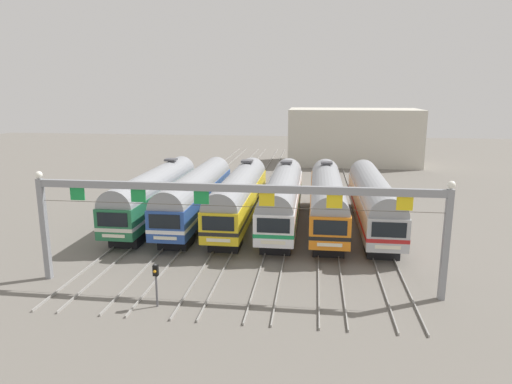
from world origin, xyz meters
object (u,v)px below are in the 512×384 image
at_px(commuter_train_green, 155,192).
at_px(yard_signal_mast, 156,277).
at_px(commuter_train_white, 283,196).
at_px(commuter_train_blue, 196,194).
at_px(commuter_train_stainless, 373,199).
at_px(catenary_gantry, 234,203).
at_px(commuter_train_orange, 327,197).
at_px(commuter_train_yellow, 239,195).

distance_m(commuter_train_green, yard_signal_mast, 17.48).
bearing_deg(commuter_train_white, commuter_train_blue, -179.97).
height_order(commuter_train_green, commuter_train_white, same).
height_order(commuter_train_blue, commuter_train_stainless, same).
relative_size(commuter_train_stainless, catenary_gantry, 0.73).
relative_size(commuter_train_white, yard_signal_mast, 7.25).
bearing_deg(commuter_train_blue, commuter_train_orange, 0.02).
bearing_deg(commuter_train_orange, commuter_train_yellow, 180.00).
bearing_deg(yard_signal_mast, commuter_train_orange, 59.53).
distance_m(commuter_train_white, commuter_train_orange, 3.87).
height_order(commuter_train_yellow, commuter_train_stainless, commuter_train_yellow).
distance_m(commuter_train_green, catenary_gantry, 16.82).
height_order(commuter_train_stainless, yard_signal_mast, commuter_train_stainless).
relative_size(commuter_train_orange, yard_signal_mast, 7.25).
bearing_deg(catenary_gantry, commuter_train_orange, 66.72).
relative_size(commuter_train_white, commuter_train_orange, 1.00).
bearing_deg(catenary_gantry, commuter_train_blue, 113.29).
distance_m(commuter_train_stainless, yard_signal_mast, 21.34).
bearing_deg(commuter_train_green, yard_signal_mast, -70.56).
height_order(commuter_train_blue, commuter_train_white, commuter_train_white).
relative_size(commuter_train_yellow, catenary_gantry, 0.73).
bearing_deg(commuter_train_orange, commuter_train_white, 180.00).
bearing_deg(commuter_train_green, commuter_train_white, 0.00).
bearing_deg(catenary_gantry, commuter_train_stainless, 54.34).
distance_m(commuter_train_yellow, commuter_train_white, 3.87).
relative_size(commuter_train_yellow, commuter_train_stainless, 1.00).
distance_m(catenary_gantry, yard_signal_mast, 6.04).
bearing_deg(commuter_train_orange, commuter_train_green, 180.00).
xyz_separation_m(commuter_train_yellow, catenary_gantry, (1.94, -13.50, 2.64)).
height_order(commuter_train_yellow, commuter_train_orange, same).
bearing_deg(commuter_train_yellow, commuter_train_blue, -179.94).
relative_size(catenary_gantry, yard_signal_mast, 9.88).
relative_size(commuter_train_green, commuter_train_white, 1.00).
bearing_deg(commuter_train_white, catenary_gantry, -98.16).
height_order(commuter_train_white, catenary_gantry, catenary_gantry).
relative_size(commuter_train_green, commuter_train_orange, 1.00).
xyz_separation_m(commuter_train_blue, commuter_train_white, (7.75, 0.00, 0.00)).
height_order(commuter_train_green, yard_signal_mast, commuter_train_green).
bearing_deg(commuter_train_stainless, catenary_gantry, -125.66).
relative_size(commuter_train_white, catenary_gantry, 0.73).
xyz_separation_m(commuter_train_yellow, commuter_train_orange, (7.75, 0.00, 0.00)).
bearing_deg(commuter_train_green, commuter_train_stainless, -0.01).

